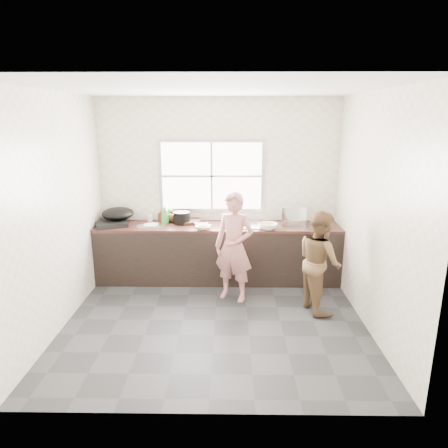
{
  "coord_description": "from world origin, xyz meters",
  "views": [
    {
      "loc": [
        0.17,
        -4.42,
        2.41
      ],
      "look_at": [
        0.1,
        0.65,
        1.05
      ],
      "focal_mm": 32.0,
      "sensor_mm": 36.0,
      "label": 1
    }
  ],
  "objects_px": {
    "burner": "(111,223)",
    "pot_lid_right": "(157,225)",
    "woman": "(234,250)",
    "bowl_crabs": "(268,227)",
    "cutting_board": "(188,221)",
    "plate_food": "(151,225)",
    "dish_rack": "(292,215)",
    "wok": "(118,214)",
    "bottle_brown_short": "(172,216)",
    "person_side": "(320,261)",
    "pot_lid_left": "(144,226)",
    "bottle_green": "(165,214)",
    "bottle_brown_tall": "(162,216)",
    "glass_jar": "(150,218)",
    "bowl_mince": "(203,227)",
    "black_pot": "(182,218)",
    "bowl_held": "(266,227)"
  },
  "relations": [
    {
      "from": "bottle_brown_short",
      "to": "burner",
      "type": "bearing_deg",
      "value": -167.02
    },
    {
      "from": "bottle_green",
      "to": "wok",
      "type": "distance_m",
      "value": 0.71
    },
    {
      "from": "bowl_mince",
      "to": "glass_jar",
      "type": "bearing_deg",
      "value": 152.59
    },
    {
      "from": "glass_jar",
      "to": "burner",
      "type": "distance_m",
      "value": 0.59
    },
    {
      "from": "bottle_brown_short",
      "to": "wok",
      "type": "relative_size",
      "value": 0.37
    },
    {
      "from": "bottle_green",
      "to": "bottle_brown_tall",
      "type": "relative_size",
      "value": 1.67
    },
    {
      "from": "plate_food",
      "to": "bottle_brown_short",
      "type": "height_order",
      "value": "bottle_brown_short"
    },
    {
      "from": "cutting_board",
      "to": "pot_lid_right",
      "type": "height_order",
      "value": "cutting_board"
    },
    {
      "from": "bowl_crabs",
      "to": "dish_rack",
      "type": "relative_size",
      "value": 0.59
    },
    {
      "from": "cutting_board",
      "to": "plate_food",
      "type": "bearing_deg",
      "value": -158.77
    },
    {
      "from": "woman",
      "to": "bowl_held",
      "type": "relative_size",
      "value": 7.77
    },
    {
      "from": "woman",
      "to": "bottle_brown_short",
      "type": "bearing_deg",
      "value": 162.34
    },
    {
      "from": "bowl_held",
      "to": "black_pot",
      "type": "bearing_deg",
      "value": 166.54
    },
    {
      "from": "woman",
      "to": "pot_lid_right",
      "type": "xyz_separation_m",
      "value": [
        -1.14,
        0.64,
        0.18
      ]
    },
    {
      "from": "burner",
      "to": "plate_food",
      "type": "bearing_deg",
      "value": -0.76
    },
    {
      "from": "person_side",
      "to": "pot_lid_left",
      "type": "height_order",
      "value": "person_side"
    },
    {
      "from": "cutting_board",
      "to": "pot_lid_right",
      "type": "xyz_separation_m",
      "value": [
        -0.45,
        -0.19,
        -0.01
      ]
    },
    {
      "from": "dish_rack",
      "to": "bowl_held",
      "type": "bearing_deg",
      "value": -151.72
    },
    {
      "from": "wok",
      "to": "pot_lid_left",
      "type": "distance_m",
      "value": 0.49
    },
    {
      "from": "bowl_crabs",
      "to": "dish_rack",
      "type": "bearing_deg",
      "value": 37.66
    },
    {
      "from": "plate_food",
      "to": "dish_rack",
      "type": "xyz_separation_m",
      "value": [
        2.09,
        0.12,
        0.13
      ]
    },
    {
      "from": "burner",
      "to": "pot_lid_left",
      "type": "height_order",
      "value": "burner"
    },
    {
      "from": "cutting_board",
      "to": "dish_rack",
      "type": "distance_m",
      "value": 1.57
    },
    {
      "from": "woman",
      "to": "glass_jar",
      "type": "height_order",
      "value": "woman"
    },
    {
      "from": "cutting_board",
      "to": "plate_food",
      "type": "height_order",
      "value": "cutting_board"
    },
    {
      "from": "bottle_brown_short",
      "to": "wok",
      "type": "distance_m",
      "value": 0.8
    },
    {
      "from": "bowl_crabs",
      "to": "bottle_brown_tall",
      "type": "bearing_deg",
      "value": 164.54
    },
    {
      "from": "bowl_mince",
      "to": "bottle_brown_short",
      "type": "bearing_deg",
      "value": 142.68
    },
    {
      "from": "cutting_board",
      "to": "pot_lid_left",
      "type": "distance_m",
      "value": 0.67
    },
    {
      "from": "woman",
      "to": "bowl_crabs",
      "type": "distance_m",
      "value": 0.69
    },
    {
      "from": "bowl_mince",
      "to": "plate_food",
      "type": "distance_m",
      "value": 0.81
    },
    {
      "from": "burner",
      "to": "pot_lid_right",
      "type": "relative_size",
      "value": 1.6
    },
    {
      "from": "woman",
      "to": "black_pot",
      "type": "relative_size",
      "value": 5.56
    },
    {
      "from": "wok",
      "to": "bottle_brown_tall",
      "type": "bearing_deg",
      "value": 11.87
    },
    {
      "from": "dish_rack",
      "to": "wok",
      "type": "bearing_deg",
      "value": 171.63
    },
    {
      "from": "black_pot",
      "to": "plate_food",
      "type": "xyz_separation_m",
      "value": [
        -0.45,
        -0.12,
        -0.08
      ]
    },
    {
      "from": "glass_jar",
      "to": "dish_rack",
      "type": "bearing_deg",
      "value": -3.9
    },
    {
      "from": "plate_food",
      "to": "bottle_green",
      "type": "bearing_deg",
      "value": 30.58
    },
    {
      "from": "woman",
      "to": "bowl_crabs",
      "type": "relative_size",
      "value": 6.28
    },
    {
      "from": "bottle_brown_tall",
      "to": "glass_jar",
      "type": "xyz_separation_m",
      "value": [
        -0.18,
        0.0,
        -0.03
      ]
    },
    {
      "from": "bottle_green",
      "to": "glass_jar",
      "type": "height_order",
      "value": "bottle_green"
    },
    {
      "from": "plate_food",
      "to": "glass_jar",
      "type": "distance_m",
      "value": 0.27
    },
    {
      "from": "cutting_board",
      "to": "wok",
      "type": "distance_m",
      "value": 1.06
    },
    {
      "from": "bottle_brown_short",
      "to": "dish_rack",
      "type": "relative_size",
      "value": 0.47
    },
    {
      "from": "bottle_brown_short",
      "to": "pot_lid_right",
      "type": "distance_m",
      "value": 0.29
    },
    {
      "from": "cutting_board",
      "to": "wok",
      "type": "height_order",
      "value": "wok"
    },
    {
      "from": "cutting_board",
      "to": "glass_jar",
      "type": "bearing_deg",
      "value": 174.39
    },
    {
      "from": "plate_food",
      "to": "bottle_brown_short",
      "type": "relative_size",
      "value": 1.23
    },
    {
      "from": "person_side",
      "to": "black_pot",
      "type": "relative_size",
      "value": 5.26
    },
    {
      "from": "woman",
      "to": "bottle_brown_tall",
      "type": "bearing_deg",
      "value": 165.04
    }
  ]
}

